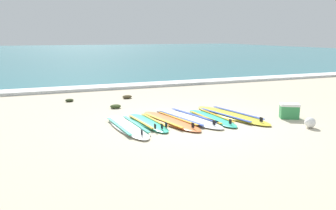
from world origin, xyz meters
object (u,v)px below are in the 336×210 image
surfboard_2 (170,121)px  surfboard_5 (231,115)px  surfboard_3 (186,118)px  cooler_box (289,111)px  beach_ball (310,123)px  surfboard_4 (211,118)px  surfboard_1 (148,122)px  surfboard_0 (127,126)px

surfboard_2 → surfboard_5: 1.68m
surfboard_2 → surfboard_3: same height
surfboard_5 → cooler_box: cooler_box is taller
surfboard_3 → beach_ball: (2.26, -1.76, 0.09)m
surfboard_4 → cooler_box: bearing=-18.1°
surfboard_4 → surfboard_5: bearing=7.4°
cooler_box → surfboard_5: bearing=151.2°
surfboard_1 → beach_ball: bearing=-26.9°
surfboard_4 → beach_ball: (1.69, -1.51, 0.09)m
surfboard_1 → surfboard_4: (1.62, -0.17, -0.00)m
cooler_box → surfboard_2: bearing=166.0°
surfboard_3 → surfboard_5: (1.18, -0.17, 0.00)m
surfboard_5 → surfboard_3: bearing=171.8°
surfboard_0 → surfboard_4: same height
surfboard_0 → surfboard_5: (2.77, 0.08, -0.00)m
cooler_box → surfboard_4: bearing=161.9°
surfboard_4 → surfboard_2: bearing=173.5°
surfboard_3 → cooler_box: (2.45, -0.87, 0.16)m
surfboard_1 → cooler_box: size_ratio=3.61×
surfboard_4 → beach_ball: bearing=-41.8°
surfboard_0 → beach_ball: bearing=-21.4°
surfboard_5 → surfboard_2: bearing=178.6°
cooler_box → beach_ball: bearing=-101.8°
surfboard_4 → cooler_box: (1.88, -0.61, 0.16)m
surfboard_3 → surfboard_4: bearing=-23.9°
surfboard_4 → surfboard_3: bearing=156.1°
beach_ball → cooler_box: bearing=78.2°
surfboard_3 → cooler_box: cooler_box is taller
surfboard_0 → surfboard_2: size_ratio=0.97×
beach_ball → surfboard_1: bearing=153.1°
surfboard_4 → beach_ball: beach_ball is taller
surfboard_0 → surfboard_4: size_ratio=1.12×
surfboard_2 → surfboard_1: bearing=175.3°
surfboard_5 → beach_ball: (1.08, -1.59, 0.09)m
surfboard_4 → surfboard_5: size_ratio=0.78×
cooler_box → beach_ball: cooler_box is taller
surfboard_3 → surfboard_5: size_ratio=1.02×
surfboard_4 → surfboard_1: bearing=174.2°
surfboard_1 → cooler_box: (3.50, -0.78, 0.16)m
surfboard_1 → surfboard_3: 1.05m
surfboard_5 → cooler_box: 1.45m
surfboard_1 → surfboard_0: bearing=-162.3°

